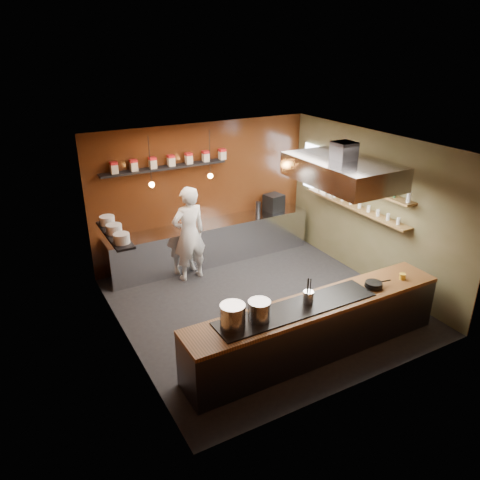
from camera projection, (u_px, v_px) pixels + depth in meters
floor at (262, 305)px, 8.73m from camera, size 5.00×5.00×0.00m
back_wall at (203, 193)px, 10.13m from camera, size 5.00×0.00×5.00m
left_wall at (122, 262)px, 7.02m from camera, size 0.00×5.00×5.00m
right_wall at (372, 208)px, 9.24m from camera, size 0.00×5.00×5.00m
ceiling at (266, 145)px, 7.53m from camera, size 5.00×5.00×0.00m
window_pane at (318, 169)px, 10.42m from camera, size 0.00×1.00×1.00m
prep_counter at (211, 242)px, 10.29m from camera, size 4.60×0.65×0.90m
pass_counter at (316, 327)px, 7.26m from camera, size 4.40×0.72×0.94m
tin_shelf at (164, 168)px, 9.34m from camera, size 2.60×0.26×0.04m
plate_shelf at (115, 234)px, 7.87m from camera, size 0.30×1.40×0.04m
bottle_shelf_upper at (357, 185)px, 9.24m from camera, size 0.26×2.80×0.04m
bottle_shelf_lower at (355, 207)px, 9.43m from camera, size 0.26×2.80×0.04m
extractor_hood at (342, 171)px, 7.98m from camera, size 1.20×2.00×0.72m
pendant_left at (152, 182)px, 8.61m from camera, size 0.10×0.10×0.95m
pendant_right at (210, 173)px, 9.14m from camera, size 0.10×0.10×0.95m
storage_tins at (171, 160)px, 9.35m from camera, size 2.43×0.13×0.22m
plate_stacks at (114, 229)px, 7.83m from camera, size 0.26×1.16×0.16m
bottles at (358, 178)px, 9.18m from camera, size 0.06×2.66×0.24m
wine_glasses at (355, 203)px, 9.40m from camera, size 0.07×2.37×0.13m
stockpot_large at (233, 316)px, 6.38m from camera, size 0.46×0.46×0.34m
stockpot_small at (259, 311)px, 6.54m from camera, size 0.38×0.38×0.30m
utensil_crock at (308, 297)px, 6.97m from camera, size 0.16×0.16×0.20m
frying_pan at (374, 284)px, 7.47m from camera, size 0.46×0.29×0.07m
butter_jar at (402, 276)px, 7.73m from camera, size 0.14×0.14×0.10m
espresso_machine at (274, 203)px, 10.78m from camera, size 0.44×0.42×0.38m
chef at (189, 234)px, 9.35m from camera, size 0.76×0.54×1.97m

